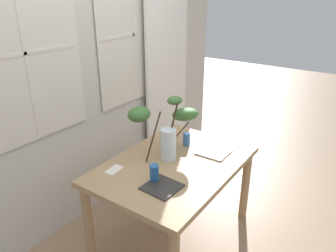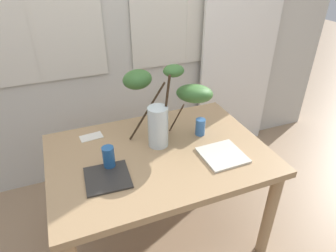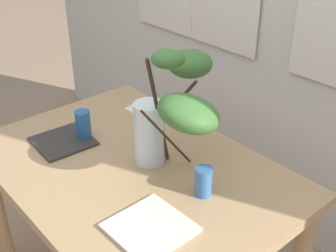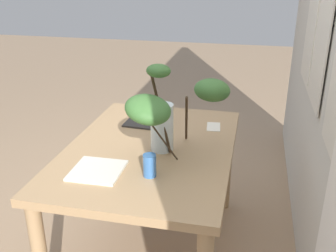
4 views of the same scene
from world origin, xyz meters
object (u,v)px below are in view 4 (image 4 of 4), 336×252
vase_with_branches (171,109)px  plate_square_left (146,121)px  drinking_glass_blue_left (158,115)px  drinking_glass_blue_right (150,165)px  dining_table (151,162)px  plate_square_right (97,170)px

vase_with_branches → plate_square_left: bearing=-149.0°
vase_with_branches → drinking_glass_blue_left: 0.48m
vase_with_branches → drinking_glass_blue_right: size_ratio=4.50×
drinking_glass_blue_left → plate_square_left: drinking_glass_blue_left is taller
dining_table → drinking_glass_blue_right: (0.32, 0.08, 0.16)m
drinking_glass_blue_left → plate_square_right: drinking_glass_blue_left is taller
dining_table → vase_with_branches: vase_with_branches is taller
drinking_glass_blue_left → plate_square_right: size_ratio=0.55×
vase_with_branches → drinking_glass_blue_left: bearing=-157.0°
drinking_glass_blue_left → drinking_glass_blue_right: bearing=10.6°
dining_table → plate_square_right: (0.34, -0.18, 0.11)m
vase_with_branches → plate_square_right: (0.24, -0.32, -0.26)m
drinking_glass_blue_right → plate_square_left: drinking_glass_blue_right is taller
dining_table → drinking_glass_blue_right: bearing=14.6°
dining_table → drinking_glass_blue_left: bearing=-173.7°
dining_table → vase_with_branches: (0.10, 0.14, 0.37)m
vase_with_branches → dining_table: bearing=-125.6°
dining_table → plate_square_left: (-0.34, -0.12, 0.11)m
vase_with_branches → plate_square_left: (-0.44, -0.26, -0.26)m
vase_with_branches → drinking_glass_blue_right: 0.31m
drinking_glass_blue_right → plate_square_right: size_ratio=0.46×
drinking_glass_blue_left → plate_square_left: size_ratio=0.57×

